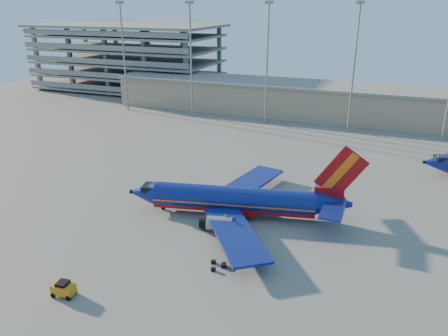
# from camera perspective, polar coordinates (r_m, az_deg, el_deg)

# --- Properties ---
(ground) EXTENTS (220.00, 220.00, 0.00)m
(ground) POSITION_cam_1_polar(r_m,az_deg,el_deg) (67.32, -1.77, -4.06)
(ground) COLOR slate
(ground) RESTS_ON ground
(terminal_building) EXTENTS (122.00, 16.00, 8.50)m
(terminal_building) POSITION_cam_1_polar(r_m,az_deg,el_deg) (117.36, 14.26, 8.41)
(terminal_building) COLOR gray
(terminal_building) RESTS_ON ground
(parking_garage) EXTENTS (62.00, 32.00, 21.40)m
(parking_garage) POSITION_cam_1_polar(r_m,az_deg,el_deg) (156.99, -12.31, 14.33)
(parking_garage) COLOR slate
(parking_garage) RESTS_ON ground
(light_mast_row) EXTENTS (101.60, 1.60, 28.65)m
(light_mast_row) POSITION_cam_1_polar(r_m,az_deg,el_deg) (104.35, 11.15, 14.55)
(light_mast_row) COLOR gray
(light_mast_row) RESTS_ON ground
(aircraft_main) EXTENTS (32.59, 31.01, 11.17)m
(aircraft_main) POSITION_cam_1_polar(r_m,az_deg,el_deg) (61.34, 1.98, -4.21)
(aircraft_main) COLOR navy
(aircraft_main) RESTS_ON ground
(baggage_tug) EXTENTS (2.46, 1.66, 1.66)m
(baggage_tug) POSITION_cam_1_polar(r_m,az_deg,el_deg) (49.27, -20.24, -14.55)
(baggage_tug) COLOR orange
(baggage_tug) RESTS_ON ground
(luggage_pile) EXTENTS (2.06, 1.93, 0.46)m
(luggage_pile) POSITION_cam_1_polar(r_m,az_deg,el_deg) (51.06, -0.75, -12.59)
(luggage_pile) COLOR black
(luggage_pile) RESTS_ON ground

